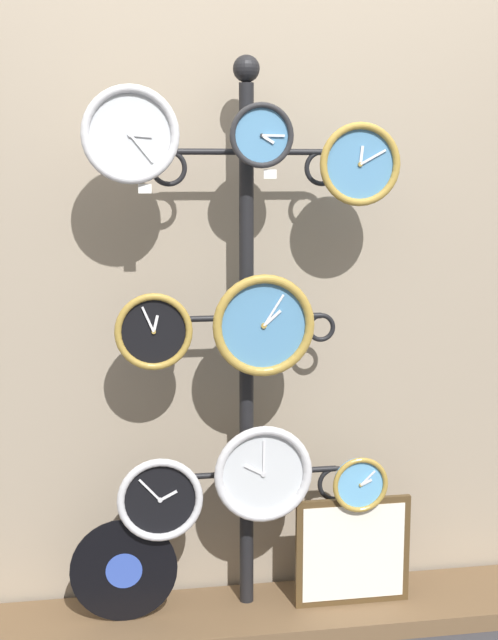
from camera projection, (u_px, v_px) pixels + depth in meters
The scene contains 15 objects.
shop_wall at pixel (239, 209), 3.02m from camera, with size 4.40×0.04×2.80m.
low_shelf at pixel (249, 617), 3.03m from camera, with size 2.20×0.36×0.06m.
display_stand at pixel (247, 434), 2.98m from camera, with size 0.75×0.43×1.89m.
clock_top_left at pixel (130, 135), 2.65m from camera, with size 0.29×0.04×0.29m.
clock_top_center at pixel (261, 135), 2.73m from camera, with size 0.20×0.04×0.20m.
clock_top_right at pixel (360, 164), 2.79m from camera, with size 0.26×0.04×0.26m.
clock_middle_left at pixel (154, 331), 2.79m from camera, with size 0.25×0.04×0.25m.
clock_middle_center at pixel (264, 325), 2.82m from camera, with size 0.33×0.04×0.33m.
clock_bottom_left at pixel (160, 499), 2.88m from camera, with size 0.28×0.04×0.28m.
clock_bottom_center at pixel (263, 474), 2.92m from camera, with size 0.33×0.04×0.33m.
clock_bottom_right at pixel (360, 484), 2.98m from camera, with size 0.19×0.04×0.19m.
vinyl_record at pixel (124, 570), 2.92m from camera, with size 0.35×0.01×0.35m.
picture_frame at pixel (353, 551), 3.03m from camera, with size 0.40×0.02×0.38m.
price_tag_upper at pixel (145, 189), 2.68m from camera, with size 0.04×0.00×0.03m.
price_tag_mid at pixel (270, 174), 2.75m from camera, with size 0.04×0.00×0.03m.
Camera 1 is at (-0.47, -2.43, 1.53)m, focal length 50.00 mm.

